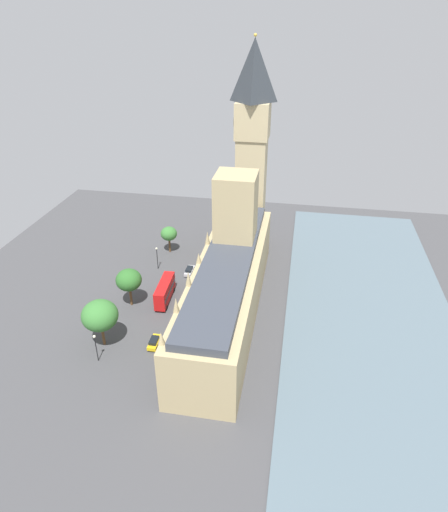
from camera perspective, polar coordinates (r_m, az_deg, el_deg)
The scene contains 13 objects.
ground_plane at distance 101.22m, azimuth -0.71°, elevation -7.18°, with size 133.09×133.09×0.00m, color #424244.
river_thames at distance 101.44m, azimuth 18.28°, elevation -8.74°, with size 36.63×119.78×0.25m, color slate.
parliament_building at distance 97.86m, azimuth 0.61°, elevation -2.78°, with size 13.33×59.10×28.87m.
clock_tower at distance 120.97m, azimuth 3.58°, elevation 13.92°, with size 8.82×8.82×54.66m.
car_silver_by_river_gate at distance 114.96m, azimuth -4.43°, elevation -1.86°, with size 1.88×4.75×1.74m.
double_decker_bus_far_end at distance 104.50m, azimuth -7.56°, elevation -4.41°, with size 3.06×10.61×4.75m.
car_yellow_cab_under_trees at distance 92.89m, azimuth -8.87°, elevation -10.77°, with size 1.95×4.57×1.74m.
pedestrian_kerbside at distance 119.22m, azimuth -2.35°, elevation -0.66°, with size 0.69×0.64×1.64m.
plane_tree_trailing at distance 123.68m, azimuth -7.04°, elevation 2.82°, with size 4.48×4.48×7.51m.
plane_tree_midblock at distance 91.52m, azimuth -15.54°, elevation -7.32°, with size 7.19×7.19×10.27m.
plane_tree_near_tower at distance 102.20m, azimuth -12.04°, elevation -3.02°, with size 5.80×5.80×9.14m.
street_lamp_leading at distance 89.59m, azimuth -16.08°, elevation -10.62°, with size 0.56×0.56×6.21m.
street_lamp_opposite_hall at distance 116.34m, azimuth -8.55°, elevation 0.25°, with size 0.56×0.56×6.23m.
Camera 1 is at (-15.71, 79.98, 60.02)m, focal length 31.38 mm.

